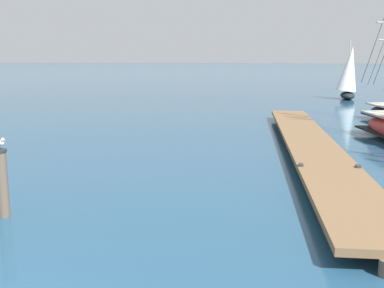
% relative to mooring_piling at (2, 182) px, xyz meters
% --- Properties ---
extents(floating_dock, '(2.11, 20.38, 0.53)m').
position_rel_mooring_piling_xyz_m(floating_dock, '(7.69, 7.98, -0.45)').
color(floating_dock, brown).
rests_on(floating_dock, ground).
extents(mooring_piling, '(0.30, 0.30, 1.55)m').
position_rel_mooring_piling_xyz_m(mooring_piling, '(0.00, 0.00, 0.00)').
color(mooring_piling, brown).
rests_on(mooring_piling, ground).
extents(distant_sailboat, '(2.15, 3.35, 4.78)m').
position_rel_mooring_piling_xyz_m(distant_sailboat, '(13.23, 30.73, 1.26)').
color(distant_sailboat, black).
rests_on(distant_sailboat, ground).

